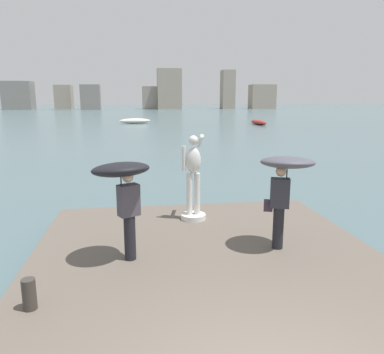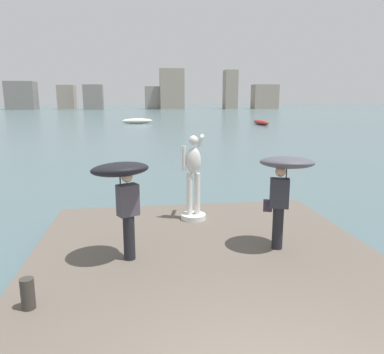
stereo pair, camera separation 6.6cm
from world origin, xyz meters
name	(u,v)px [view 2 (the right image)]	position (x,y,z in m)	size (l,w,h in m)	color
ground_plane	(151,130)	(0.00, 40.00, 0.00)	(400.00, 400.00, 0.00)	#4C666B
pier	(225,308)	(0.00, 2.30, 0.20)	(6.97, 10.59, 0.40)	#60564C
statue_white_figure	(193,182)	(0.06, 6.23, 1.36)	(0.64, 0.88, 2.19)	silver
onlooker_left	(122,181)	(-1.60, 3.93, 1.95)	(1.45, 1.46, 1.96)	black
onlooker_right	(284,175)	(1.59, 4.06, 1.95)	(1.37, 1.38, 1.97)	black
mooring_bollard	(28,294)	(-2.95, 2.37, 0.64)	(0.20, 0.20, 0.47)	#38332D
boat_near	(137,121)	(-1.55, 51.65, 0.36)	(4.51, 1.69, 0.73)	silver
boat_far	(261,122)	(15.19, 46.77, 0.32)	(1.21, 5.45, 0.65)	#9E2D28
distant_skyline	(142,94)	(0.02, 128.75, 4.94)	(91.76, 11.73, 13.35)	gray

